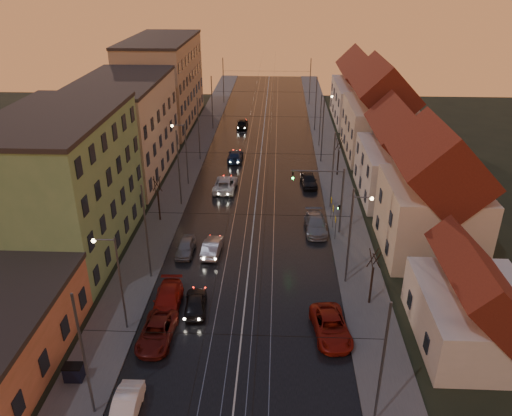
# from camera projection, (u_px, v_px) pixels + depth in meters

# --- Properties ---
(ground) EXTENTS (160.00, 160.00, 0.00)m
(ground) POSITION_uv_depth(u_px,v_px,m) (240.00, 350.00, 36.02)
(ground) COLOR black
(ground) RESTS_ON ground
(road) EXTENTS (16.00, 120.00, 0.04)m
(road) POSITION_uv_depth(u_px,v_px,m) (260.00, 159.00, 71.96)
(road) COLOR black
(road) RESTS_ON ground
(sidewalk_left) EXTENTS (4.00, 120.00, 0.15)m
(sidewalk_left) POSITION_uv_depth(u_px,v_px,m) (192.00, 157.00, 72.35)
(sidewalk_left) COLOR #4C4C4C
(sidewalk_left) RESTS_ON ground
(sidewalk_right) EXTENTS (4.00, 120.00, 0.15)m
(sidewalk_right) POSITION_uv_depth(u_px,v_px,m) (330.00, 159.00, 71.53)
(sidewalk_right) COLOR #4C4C4C
(sidewalk_right) RESTS_ON ground
(tram_rail_0) EXTENTS (0.06, 120.00, 0.03)m
(tram_rail_0) POSITION_uv_depth(u_px,v_px,m) (245.00, 158.00, 72.04)
(tram_rail_0) COLOR gray
(tram_rail_0) RESTS_ON road
(tram_rail_1) EXTENTS (0.06, 120.00, 0.03)m
(tram_rail_1) POSITION_uv_depth(u_px,v_px,m) (255.00, 158.00, 71.98)
(tram_rail_1) COLOR gray
(tram_rail_1) RESTS_ON road
(tram_rail_2) EXTENTS (0.06, 120.00, 0.03)m
(tram_rail_2) POSITION_uv_depth(u_px,v_px,m) (266.00, 158.00, 71.92)
(tram_rail_2) COLOR gray
(tram_rail_2) RESTS_ON road
(tram_rail_3) EXTENTS (0.06, 120.00, 0.03)m
(tram_rail_3) POSITION_uv_depth(u_px,v_px,m) (276.00, 159.00, 71.86)
(tram_rail_3) COLOR gray
(tram_rail_3) RESTS_ON road
(apartment_left_1) EXTENTS (10.00, 18.00, 13.00)m
(apartment_left_1) POSITION_uv_depth(u_px,v_px,m) (63.00, 187.00, 46.48)
(apartment_left_1) COLOR #63925C
(apartment_left_1) RESTS_ON ground
(apartment_left_2) EXTENTS (10.00, 20.00, 12.00)m
(apartment_left_2) POSITION_uv_depth(u_px,v_px,m) (124.00, 129.00, 64.67)
(apartment_left_2) COLOR #C3B297
(apartment_left_2) RESTS_ON ground
(apartment_left_3) EXTENTS (10.00, 24.00, 14.00)m
(apartment_left_3) POSITION_uv_depth(u_px,v_px,m) (163.00, 83.00, 85.81)
(apartment_left_3) COLOR tan
(apartment_left_3) RESTS_ON ground
(house_right_0) EXTENTS (8.16, 10.20, 5.80)m
(house_right_0) POSITION_uv_depth(u_px,v_px,m) (477.00, 307.00, 35.85)
(house_right_0) COLOR silver
(house_right_0) RESTS_ON ground
(house_right_1) EXTENTS (8.67, 10.20, 10.80)m
(house_right_1) POSITION_uv_depth(u_px,v_px,m) (433.00, 199.00, 46.43)
(house_right_1) COLOR beige
(house_right_1) RESTS_ON ground
(house_right_2) EXTENTS (9.18, 12.24, 9.20)m
(house_right_2) POSITION_uv_depth(u_px,v_px,m) (401.00, 159.00, 58.47)
(house_right_2) COLOR silver
(house_right_2) RESTS_ON ground
(house_right_3) EXTENTS (9.18, 14.28, 11.50)m
(house_right_3) POSITION_uv_depth(u_px,v_px,m) (380.00, 115.00, 71.45)
(house_right_3) COLOR beige
(house_right_3) RESTS_ON ground
(house_right_4) EXTENTS (9.18, 16.32, 10.00)m
(house_right_4) POSITION_uv_depth(u_px,v_px,m) (361.00, 92.00, 87.96)
(house_right_4) COLOR silver
(house_right_4) RESTS_ON ground
(catenary_pole_l_0) EXTENTS (0.16, 0.16, 9.00)m
(catenary_pole_l_0) POSITION_uv_depth(u_px,v_px,m) (84.00, 357.00, 29.01)
(catenary_pole_l_0) COLOR #595B60
(catenary_pole_l_0) RESTS_ON ground
(catenary_pole_r_0) EXTENTS (0.16, 0.16, 9.00)m
(catenary_pole_r_0) POSITION_uv_depth(u_px,v_px,m) (382.00, 367.00, 28.31)
(catenary_pole_r_0) COLOR #595B60
(catenary_pole_r_0) RESTS_ON ground
(catenary_pole_l_1) EXTENTS (0.16, 0.16, 9.00)m
(catenary_pole_l_1) POSITION_uv_depth(u_px,v_px,m) (146.00, 233.00, 42.49)
(catenary_pole_l_1) COLOR #595B60
(catenary_pole_l_1) RESTS_ON ground
(catenary_pole_r_1) EXTENTS (0.16, 0.16, 9.00)m
(catenary_pole_r_1) POSITION_uv_depth(u_px,v_px,m) (349.00, 238.00, 41.79)
(catenary_pole_r_1) COLOR #595B60
(catenary_pole_r_1) RESTS_ON ground
(catenary_pole_l_2) EXTENTS (0.16, 0.16, 9.00)m
(catenary_pole_l_2) POSITION_uv_depth(u_px,v_px,m) (179.00, 169.00, 55.98)
(catenary_pole_l_2) COLOR #595B60
(catenary_pole_l_2) RESTS_ON ground
(catenary_pole_r_2) EXTENTS (0.16, 0.16, 9.00)m
(catenary_pole_r_2) POSITION_uv_depth(u_px,v_px,m) (333.00, 172.00, 55.28)
(catenary_pole_r_2) COLOR #595B60
(catenary_pole_r_2) RESTS_ON ground
(catenary_pole_l_3) EXTENTS (0.16, 0.16, 9.00)m
(catenary_pole_l_3) POSITION_uv_depth(u_px,v_px,m) (199.00, 130.00, 69.46)
(catenary_pole_l_3) COLOR #595B60
(catenary_pole_l_3) RESTS_ON ground
(catenary_pole_r_3) EXTENTS (0.16, 0.16, 9.00)m
(catenary_pole_r_3) POSITION_uv_depth(u_px,v_px,m) (323.00, 131.00, 68.76)
(catenary_pole_r_3) COLOR #595B60
(catenary_pole_r_3) RESTS_ON ground
(catenary_pole_l_4) EXTENTS (0.16, 0.16, 9.00)m
(catenary_pole_l_4) POSITION_uv_depth(u_px,v_px,m) (212.00, 103.00, 82.94)
(catenary_pole_l_4) COLOR #595B60
(catenary_pole_l_4) RESTS_ON ground
(catenary_pole_r_4) EXTENTS (0.16, 0.16, 9.00)m
(catenary_pole_r_4) POSITION_uv_depth(u_px,v_px,m) (316.00, 104.00, 82.24)
(catenary_pole_r_4) COLOR #595B60
(catenary_pole_r_4) RESTS_ON ground
(catenary_pole_l_5) EXTENTS (0.16, 0.16, 9.00)m
(catenary_pole_l_5) POSITION_uv_depth(u_px,v_px,m) (223.00, 81.00, 99.12)
(catenary_pole_l_5) COLOR #595B60
(catenary_pole_l_5) RESTS_ON ground
(catenary_pole_r_5) EXTENTS (0.16, 0.16, 9.00)m
(catenary_pole_r_5) POSITION_uv_depth(u_px,v_px,m) (310.00, 82.00, 98.42)
(catenary_pole_r_5) COLOR #595B60
(catenary_pole_r_5) RESTS_ON ground
(street_lamp_0) EXTENTS (1.75, 0.32, 8.00)m
(street_lamp_0) POSITION_uv_depth(u_px,v_px,m) (116.00, 275.00, 36.05)
(street_lamp_0) COLOR #595B60
(street_lamp_0) RESTS_ON ground
(street_lamp_1) EXTENTS (1.75, 0.32, 8.00)m
(street_lamp_1) POSITION_uv_depth(u_px,v_px,m) (354.00, 228.00, 42.50)
(street_lamp_1) COLOR #595B60
(street_lamp_1) RESTS_ON ground
(street_lamp_2) EXTENTS (1.75, 0.32, 8.00)m
(street_lamp_2) POSITION_uv_depth(u_px,v_px,m) (184.00, 148.00, 61.22)
(street_lamp_2) COLOR #595B60
(street_lamp_2) RESTS_ON ground
(street_lamp_3) EXTENTS (1.75, 0.32, 8.00)m
(street_lamp_3) POSITION_uv_depth(u_px,v_px,m) (323.00, 115.00, 74.86)
(street_lamp_3) COLOR #595B60
(street_lamp_3) RESTS_ON ground
(traffic_light_mast) EXTENTS (5.30, 0.32, 7.20)m
(traffic_light_mast) POSITION_uv_depth(u_px,v_px,m) (332.00, 193.00, 49.86)
(traffic_light_mast) COLOR #595B60
(traffic_light_mast) RESTS_ON ground
(bare_tree_0) EXTENTS (1.09, 1.09, 5.11)m
(bare_tree_0) POSITION_uv_depth(u_px,v_px,m) (158.00, 200.00, 53.33)
(bare_tree_0) COLOR black
(bare_tree_0) RESTS_ON ground
(bare_tree_1) EXTENTS (1.09, 1.09, 5.11)m
(bare_tree_1) POSITION_uv_depth(u_px,v_px,m) (372.00, 278.00, 39.91)
(bare_tree_1) COLOR black
(bare_tree_1) RESTS_ON ground
(bare_tree_2) EXTENTS (1.09, 1.09, 5.11)m
(bare_tree_2) POSITION_uv_depth(u_px,v_px,m) (338.00, 158.00, 65.07)
(bare_tree_2) COLOR black
(bare_tree_2) RESTS_ON ground
(driving_car_0) EXTENTS (2.09, 4.34, 1.43)m
(driving_car_0) POSITION_uv_depth(u_px,v_px,m) (196.00, 303.00, 39.96)
(driving_car_0) COLOR black
(driving_car_0) RESTS_ON ground
(driving_car_1) EXTENTS (1.81, 4.52, 1.46)m
(driving_car_1) POSITION_uv_depth(u_px,v_px,m) (212.00, 247.00, 47.90)
(driving_car_1) COLOR #A09FA5
(driving_car_1) RESTS_ON ground
(driving_car_2) EXTENTS (2.84, 5.77, 1.58)m
(driving_car_2) POSITION_uv_depth(u_px,v_px,m) (225.00, 184.00, 61.59)
(driving_car_2) COLOR silver
(driving_car_2) RESTS_ON ground
(driving_car_3) EXTENTS (2.10, 5.05, 1.46)m
(driving_car_3) POSITION_uv_depth(u_px,v_px,m) (235.00, 156.00, 70.97)
(driving_car_3) COLOR #172746
(driving_car_3) RESTS_ON ground
(driving_car_4) EXTENTS (1.88, 4.59, 1.56)m
(driving_car_4) POSITION_uv_depth(u_px,v_px,m) (242.00, 123.00, 85.41)
(driving_car_4) COLOR black
(driving_car_4) RESTS_ON ground
(parked_left_0) EXTENTS (1.53, 4.26, 1.40)m
(parked_left_0) POSITION_uv_depth(u_px,v_px,m) (126.00, 408.00, 30.41)
(parked_left_0) COLOR white
(parked_left_0) RESTS_ON ground
(parked_left_1) EXTENTS (2.48, 5.15, 1.42)m
(parked_left_1) POSITION_uv_depth(u_px,v_px,m) (157.00, 332.00, 36.72)
(parked_left_1) COLOR #59140F
(parked_left_1) RESTS_ON ground
(parked_left_2) EXTENTS (2.37, 5.34, 1.52)m
(parked_left_2) POSITION_uv_depth(u_px,v_px,m) (168.00, 300.00, 40.22)
(parked_left_2) COLOR maroon
(parked_left_2) RESTS_ON ground
(parked_left_3) EXTENTS (1.67, 4.03, 1.37)m
(parked_left_3) POSITION_uv_depth(u_px,v_px,m) (186.00, 247.00, 47.96)
(parked_left_3) COLOR gray
(parked_left_3) RESTS_ON ground
(parked_right_0) EXTENTS (3.16, 5.70, 1.51)m
(parked_right_0) POSITION_uv_depth(u_px,v_px,m) (331.00, 327.00, 37.23)
(parked_right_0) COLOR maroon
(parked_right_0) RESTS_ON ground
(parked_right_1) EXTENTS (2.33, 5.37, 1.54)m
(parked_right_1) POSITION_uv_depth(u_px,v_px,m) (316.00, 224.00, 52.02)
(parked_right_1) COLOR gray
(parked_right_1) RESTS_ON ground
(parked_right_2) EXTENTS (2.27, 4.77, 1.57)m
(parked_right_2) POSITION_uv_depth(u_px,v_px,m) (309.00, 180.00, 62.79)
(parked_right_2) COLOR black
(parked_right_2) RESTS_ON ground
(dumpster) EXTENTS (1.22, 0.83, 1.10)m
(dumpster) POSITION_uv_depth(u_px,v_px,m) (74.00, 373.00, 33.06)
(dumpster) COLOR black
(dumpster) RESTS_ON sidewalk_left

